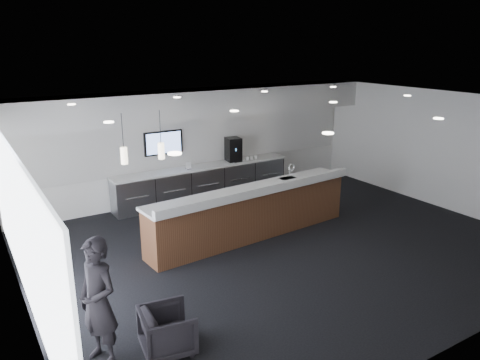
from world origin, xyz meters
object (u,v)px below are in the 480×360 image
service_counter (252,212)px  lounge_guest (98,302)px  coffee_machine (233,149)px  armchair (168,330)px

service_counter → lounge_guest: bearing=-152.9°
coffee_machine → lounge_guest: lounge_guest is taller
armchair → lounge_guest: 1.05m
service_counter → armchair: service_counter is taller
armchair → lounge_guest: size_ratio=0.40×
service_counter → lounge_guest: 4.74m
armchair → lounge_guest: bearing=79.7°
armchair → lounge_guest: lounge_guest is taller
service_counter → coffee_machine: size_ratio=7.70×
lounge_guest → armchair: bearing=49.4°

